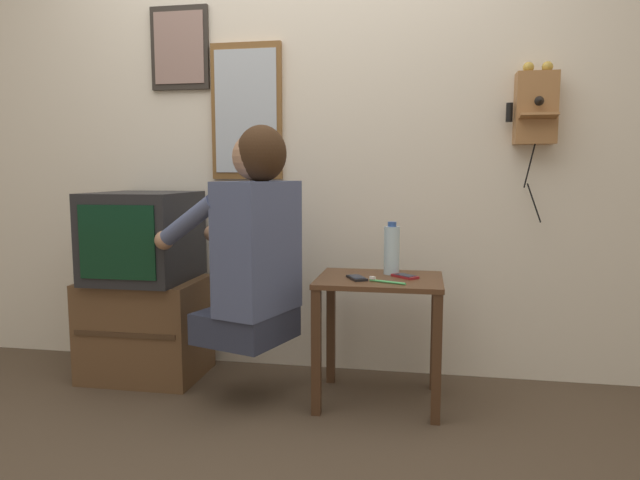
{
  "coord_description": "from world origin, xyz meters",
  "views": [
    {
      "loc": [
        0.64,
        -2.01,
        1.06
      ],
      "look_at": [
        0.18,
        0.49,
        0.75
      ],
      "focal_mm": 32.0,
      "sensor_mm": 36.0,
      "label": 1
    }
  ],
  "objects_px": {
    "cell_phone_held": "(357,278)",
    "water_bottle": "(392,250)",
    "wall_phone_antique": "(535,107)",
    "person": "(253,242)",
    "cell_phone_spare": "(405,276)",
    "framed_picture": "(180,48)",
    "wall_mirror": "(246,112)",
    "television": "(143,236)",
    "toothbrush": "(385,281)"
  },
  "relations": [
    {
      "from": "wall_phone_antique",
      "to": "toothbrush",
      "type": "bearing_deg",
      "value": -145.18
    },
    {
      "from": "person",
      "to": "framed_picture",
      "type": "bearing_deg",
      "value": 65.43
    },
    {
      "from": "cell_phone_spare",
      "to": "cell_phone_held",
      "type": "bearing_deg",
      "value": 154.5
    },
    {
      "from": "person",
      "to": "cell_phone_spare",
      "type": "bearing_deg",
      "value": -59.11
    },
    {
      "from": "framed_picture",
      "to": "water_bottle",
      "type": "xyz_separation_m",
      "value": [
        1.15,
        -0.29,
        -1.01
      ]
    },
    {
      "from": "water_bottle",
      "to": "toothbrush",
      "type": "relative_size",
      "value": 1.52
    },
    {
      "from": "wall_phone_antique",
      "to": "cell_phone_spare",
      "type": "bearing_deg",
      "value": -150.99
    },
    {
      "from": "wall_phone_antique",
      "to": "water_bottle",
      "type": "bearing_deg",
      "value": -159.22
    },
    {
      "from": "person",
      "to": "wall_mirror",
      "type": "bearing_deg",
      "value": 38.3
    },
    {
      "from": "wall_mirror",
      "to": "cell_phone_held",
      "type": "distance_m",
      "value": 1.11
    },
    {
      "from": "wall_phone_antique",
      "to": "television",
      "type": "bearing_deg",
      "value": -173.21
    },
    {
      "from": "cell_phone_held",
      "to": "water_bottle",
      "type": "xyz_separation_m",
      "value": [
        0.14,
        0.16,
        0.11
      ]
    },
    {
      "from": "television",
      "to": "cell_phone_spare",
      "type": "xyz_separation_m",
      "value": [
        1.32,
        -0.1,
        -0.14
      ]
    },
    {
      "from": "wall_mirror",
      "to": "toothbrush",
      "type": "distance_m",
      "value": 1.21
    },
    {
      "from": "wall_mirror",
      "to": "television",
      "type": "bearing_deg",
      "value": -150.27
    },
    {
      "from": "framed_picture",
      "to": "cell_phone_held",
      "type": "bearing_deg",
      "value": -24.06
    },
    {
      "from": "toothbrush",
      "to": "television",
      "type": "bearing_deg",
      "value": 100.82
    },
    {
      "from": "wall_phone_antique",
      "to": "framed_picture",
      "type": "height_order",
      "value": "framed_picture"
    },
    {
      "from": "toothbrush",
      "to": "wall_mirror",
      "type": "bearing_deg",
      "value": 78.31
    },
    {
      "from": "wall_phone_antique",
      "to": "toothbrush",
      "type": "distance_m",
      "value": 1.13
    },
    {
      "from": "wall_phone_antique",
      "to": "wall_mirror",
      "type": "relative_size",
      "value": 1.07
    },
    {
      "from": "wall_phone_antique",
      "to": "water_bottle",
      "type": "xyz_separation_m",
      "value": [
        -0.66,
        -0.25,
        -0.67
      ]
    },
    {
      "from": "wall_mirror",
      "to": "cell_phone_spare",
      "type": "relative_size",
      "value": 5.4
    },
    {
      "from": "framed_picture",
      "to": "toothbrush",
      "type": "distance_m",
      "value": 1.68
    },
    {
      "from": "wall_mirror",
      "to": "framed_picture",
      "type": "bearing_deg",
      "value": 179.51
    },
    {
      "from": "wall_mirror",
      "to": "cell_phone_spare",
      "type": "bearing_deg",
      "value": -23.36
    },
    {
      "from": "wall_phone_antique",
      "to": "cell_phone_spare",
      "type": "distance_m",
      "value": 1.03
    },
    {
      "from": "water_bottle",
      "to": "toothbrush",
      "type": "distance_m",
      "value": 0.24
    },
    {
      "from": "cell_phone_held",
      "to": "person",
      "type": "bearing_deg",
      "value": 161.05
    },
    {
      "from": "wall_phone_antique",
      "to": "wall_mirror",
      "type": "height_order",
      "value": "wall_mirror"
    },
    {
      "from": "television",
      "to": "cell_phone_spare",
      "type": "bearing_deg",
      "value": -4.29
    },
    {
      "from": "framed_picture",
      "to": "wall_mirror",
      "type": "xyz_separation_m",
      "value": [
        0.37,
        -0.0,
        -0.34
      ]
    },
    {
      "from": "wall_phone_antique",
      "to": "framed_picture",
      "type": "relative_size",
      "value": 1.75
    },
    {
      "from": "wall_phone_antique",
      "to": "wall_mirror",
      "type": "distance_m",
      "value": 1.44
    },
    {
      "from": "television",
      "to": "toothbrush",
      "type": "xyz_separation_m",
      "value": [
        1.24,
        -0.24,
        -0.14
      ]
    },
    {
      "from": "wall_phone_antique",
      "to": "wall_mirror",
      "type": "xyz_separation_m",
      "value": [
        -1.44,
        0.04,
        0.01
      ]
    },
    {
      "from": "cell_phone_spare",
      "to": "wall_phone_antique",
      "type": "bearing_deg",
      "value": -16.89
    },
    {
      "from": "wall_phone_antique",
      "to": "person",
      "type": "bearing_deg",
      "value": -159.48
    },
    {
      "from": "framed_picture",
      "to": "cell_phone_held",
      "type": "xyz_separation_m",
      "value": [
        1.01,
        -0.45,
        -1.12
      ]
    },
    {
      "from": "person",
      "to": "cell_phone_held",
      "type": "distance_m",
      "value": 0.49
    },
    {
      "from": "wall_phone_antique",
      "to": "toothbrush",
      "type": "relative_size",
      "value": 4.68
    },
    {
      "from": "water_bottle",
      "to": "framed_picture",
      "type": "bearing_deg",
      "value": 165.73
    },
    {
      "from": "person",
      "to": "toothbrush",
      "type": "xyz_separation_m",
      "value": [
        0.59,
        0.0,
        -0.16
      ]
    },
    {
      "from": "wall_phone_antique",
      "to": "cell_phone_held",
      "type": "bearing_deg",
      "value": -153.14
    },
    {
      "from": "wall_phone_antique",
      "to": "cell_phone_held",
      "type": "distance_m",
      "value": 1.19
    },
    {
      "from": "framed_picture",
      "to": "cell_phone_spare",
      "type": "bearing_deg",
      "value": -16.96
    },
    {
      "from": "person",
      "to": "wall_mirror",
      "type": "relative_size",
      "value": 1.37
    },
    {
      "from": "television",
      "to": "cell_phone_held",
      "type": "distance_m",
      "value": 1.14
    },
    {
      "from": "television",
      "to": "wall_phone_antique",
      "type": "bearing_deg",
      "value": 6.79
    },
    {
      "from": "framed_picture",
      "to": "cell_phone_held",
      "type": "distance_m",
      "value": 1.57
    }
  ]
}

